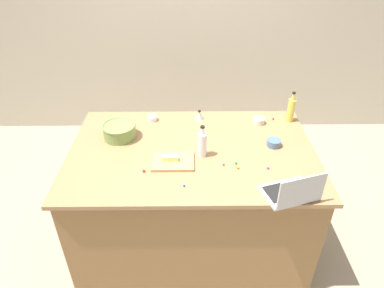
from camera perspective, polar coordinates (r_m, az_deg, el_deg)
ground_plane at (r=3.11m, az=0.00°, el=-14.67°), size 12.00×12.00×0.00m
wall_back at (r=4.11m, az=-0.29°, el=19.29°), size 8.00×0.10×2.60m
island_counter at (r=2.79m, az=0.00°, el=-8.53°), size 1.79×1.16×0.90m
laptop at (r=2.17m, az=16.27°, el=-7.64°), size 0.36×0.31×0.22m
mixing_bowl_large at (r=2.68m, az=-11.91°, el=2.16°), size 0.25×0.25×0.11m
bottle_vinegar at (r=2.40m, az=1.69°, el=0.03°), size 0.06×0.06×0.24m
bottle_oil at (r=2.93m, az=16.05°, el=5.49°), size 0.06×0.06×0.26m
cutting_board at (r=2.39m, az=-3.16°, el=-2.89°), size 0.29×0.21×0.02m
butter_stick_left at (r=2.37m, az=-3.63°, el=-2.36°), size 0.11×0.04×0.04m
ramekin_small at (r=2.61m, az=13.38°, el=0.19°), size 0.10×0.10×0.05m
ramekin_medium at (r=2.88m, az=-6.62°, el=4.28°), size 0.08×0.08×0.04m
ramekin_wide at (r=2.87m, az=10.99°, el=3.80°), size 0.09×0.09×0.05m
kitchen_timer at (r=2.88m, az=1.21°, el=4.82°), size 0.07×0.07×0.08m
candy_0 at (r=2.19m, az=-1.34°, el=-6.86°), size 0.01×0.01×0.01m
candy_1 at (r=2.32m, az=-7.97°, el=-4.42°), size 0.02×0.02×0.02m
candy_2 at (r=2.39m, az=7.29°, el=-3.14°), size 0.02×0.02×0.02m
candy_3 at (r=2.38m, az=12.45°, el=-3.88°), size 0.02×0.02×0.02m
candy_4 at (r=2.37m, az=5.24°, el=-3.38°), size 0.01×0.01×0.01m
candy_5 at (r=2.96m, az=13.27°, el=4.08°), size 0.02×0.02×0.02m
candy_6 at (r=2.35m, az=7.58°, el=-3.89°), size 0.02×0.02×0.02m
candy_7 at (r=2.60m, az=12.77°, el=-0.27°), size 0.02×0.02×0.02m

